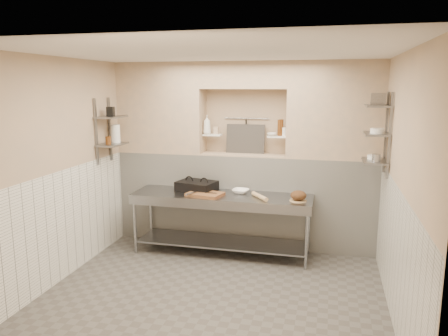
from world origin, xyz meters
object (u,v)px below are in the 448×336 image
(prep_table, at_px, (221,212))
(rolling_pin, at_px, (260,196))
(mixing_bowl, at_px, (241,191))
(bread_loaf, at_px, (298,195))
(panini_press, at_px, (197,186))
(bottle_soap, at_px, (207,125))
(bowl_alcove, at_px, (272,134))
(cutting_board, at_px, (205,194))
(jug_left, at_px, (116,134))

(prep_table, height_order, rolling_pin, rolling_pin)
(mixing_bowl, height_order, bread_loaf, bread_loaf)
(panini_press, bearing_deg, prep_table, -3.80)
(mixing_bowl, bearing_deg, bottle_soap, 149.20)
(mixing_bowl, height_order, rolling_pin, same)
(bowl_alcove, bearing_deg, bread_loaf, -53.25)
(mixing_bowl, relative_size, bottle_soap, 0.83)
(prep_table, distance_m, bowl_alcove, 1.37)
(cutting_board, xyz_separation_m, bowl_alcove, (0.85, 0.64, 0.81))
(mixing_bowl, relative_size, bread_loaf, 1.10)
(prep_table, relative_size, rolling_pin, 6.57)
(bottle_soap, relative_size, bowl_alcove, 2.07)
(mixing_bowl, bearing_deg, jug_left, -174.60)
(panini_press, xyz_separation_m, mixing_bowl, (0.66, 0.03, -0.04))
(bowl_alcove, bearing_deg, jug_left, -166.38)
(panini_press, height_order, bottle_soap, bottle_soap)
(bread_loaf, distance_m, bowl_alcove, 1.08)
(rolling_pin, relative_size, bowl_alcove, 2.80)
(bowl_alcove, bearing_deg, prep_table, -140.21)
(prep_table, bearing_deg, bowl_alcove, 39.79)
(bread_loaf, bearing_deg, panini_press, 171.88)
(prep_table, bearing_deg, mixing_bowl, 33.03)
(panini_press, distance_m, bowl_alcove, 1.36)
(cutting_board, height_order, bowl_alcove, bowl_alcove)
(prep_table, distance_m, rolling_pin, 0.65)
(cutting_board, distance_m, bread_loaf, 1.32)
(panini_press, xyz_separation_m, bowl_alcove, (1.05, 0.40, 0.76))
(bottle_soap, bearing_deg, bowl_alcove, 0.49)
(bowl_alcove, relative_size, jug_left, 0.53)
(rolling_pin, bearing_deg, cutting_board, -178.07)
(jug_left, bearing_deg, bread_loaf, -1.52)
(panini_press, xyz_separation_m, bread_loaf, (1.52, -0.22, 0.00))
(rolling_pin, xyz_separation_m, bottle_soap, (-0.93, 0.61, 0.93))
(cutting_board, xyz_separation_m, rolling_pin, (0.78, 0.03, 0.01))
(prep_table, height_order, bread_loaf, bread_loaf)
(panini_press, relative_size, jug_left, 2.34)
(mixing_bowl, bearing_deg, rolling_pin, -37.11)
(prep_table, relative_size, jug_left, 9.76)
(bread_loaf, xyz_separation_m, bowl_alcove, (-0.46, 0.62, 0.76))
(prep_table, height_order, jug_left, jug_left)
(bowl_alcove, bearing_deg, bottle_soap, -179.51)
(rolling_pin, relative_size, bread_loaf, 1.80)
(panini_press, relative_size, bowl_alcove, 4.41)
(bread_loaf, xyz_separation_m, jug_left, (-2.73, 0.07, 0.77))
(mixing_bowl, bearing_deg, panini_press, -177.14)
(bread_loaf, bearing_deg, jug_left, 178.48)
(panini_press, height_order, mixing_bowl, panini_press)
(mixing_bowl, bearing_deg, bowl_alcove, 43.52)
(panini_press, distance_m, bottle_soap, 0.97)
(rolling_pin, xyz_separation_m, bowl_alcove, (0.07, 0.62, 0.80))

